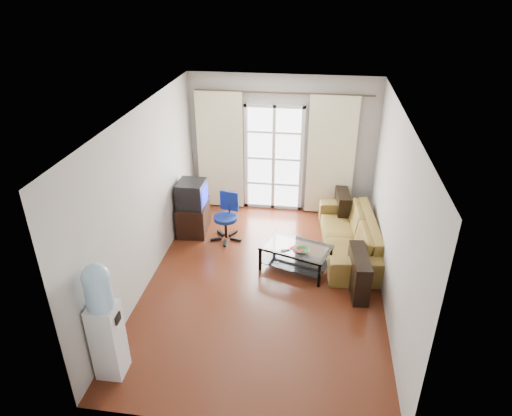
{
  "coord_description": "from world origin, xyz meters",
  "views": [
    {
      "loc": [
        0.69,
        -5.77,
        4.37
      ],
      "look_at": [
        -0.18,
        0.35,
        1.12
      ],
      "focal_mm": 32.0,
      "sensor_mm": 36.0,
      "label": 1
    }
  ],
  "objects": [
    {
      "name": "bowl",
      "position": [
        0.56,
        0.29,
        0.46
      ],
      "size": [
        0.36,
        0.36,
        0.05
      ],
      "primitive_type": "imported",
      "rotation": [
        0.0,
        0.0,
        0.36
      ],
      "color": "#318749",
      "rests_on": "coffee_table"
    },
    {
      "name": "wall_left",
      "position": [
        -1.8,
        0.0,
        1.35
      ],
      "size": [
        0.02,
        5.2,
        2.7
      ],
      "primitive_type": "cube",
      "color": "#B5B2AC",
      "rests_on": "floor"
    },
    {
      "name": "curtain_rod",
      "position": [
        0.0,
        2.5,
        2.38
      ],
      "size": [
        3.3,
        0.04,
        0.04
      ],
      "primitive_type": "cylinder",
      "rotation": [
        0.0,
        1.57,
        0.0
      ],
      "color": "#4C3F2D",
      "rests_on": "wall_back"
    },
    {
      "name": "sofa",
      "position": [
        1.32,
        1.12,
        0.32
      ],
      "size": [
        2.36,
        1.26,
        0.64
      ],
      "primitive_type": "imported",
      "rotation": [
        0.0,
        0.0,
        -1.48
      ],
      "color": "brown",
      "rests_on": "floor"
    },
    {
      "name": "remote",
      "position": [
        0.29,
        0.27,
        0.44
      ],
      "size": [
        0.16,
        0.1,
        0.02
      ],
      "primitive_type": "cube",
      "rotation": [
        0.0,
        0.0,
        0.43
      ],
      "color": "black",
      "rests_on": "coffee_table"
    },
    {
      "name": "floor",
      "position": [
        0.0,
        0.0,
        0.0
      ],
      "size": [
        5.2,
        5.2,
        0.0
      ],
      "primitive_type": "plane",
      "color": "#5C2815",
      "rests_on": "ground"
    },
    {
      "name": "tv_stand",
      "position": [
        -1.52,
        1.41,
        0.28
      ],
      "size": [
        0.57,
        0.8,
        0.56
      ],
      "primitive_type": "cube",
      "rotation": [
        0.0,
        0.0,
        0.08
      ],
      "color": "black",
      "rests_on": "floor"
    },
    {
      "name": "french_door",
      "position": [
        -0.15,
        2.54,
        1.07
      ],
      "size": [
        1.16,
        0.06,
        2.15
      ],
      "color": "white",
      "rests_on": "wall_back"
    },
    {
      "name": "wall_back",
      "position": [
        0.0,
        2.6,
        1.35
      ],
      "size": [
        3.6,
        0.02,
        2.7
      ],
      "primitive_type": "cube",
      "color": "#B5B2AC",
      "rests_on": "floor"
    },
    {
      "name": "water_cooler",
      "position": [
        -1.6,
        -2.04,
        0.82
      ],
      "size": [
        0.34,
        0.33,
        1.57
      ],
      "rotation": [
        0.0,
        0.0,
        0.02
      ],
      "color": "silver",
      "rests_on": "floor"
    },
    {
      "name": "curtain_right",
      "position": [
        0.95,
        2.48,
        1.2
      ],
      "size": [
        0.9,
        0.07,
        2.35
      ],
      "primitive_type": "cube",
      "color": "#FEFDCC",
      "rests_on": "curtain_rod"
    },
    {
      "name": "wall_right",
      "position": [
        1.8,
        0.0,
        1.35
      ],
      "size": [
        0.02,
        5.2,
        2.7
      ],
      "primitive_type": "cube",
      "color": "#B5B2AC",
      "rests_on": "floor"
    },
    {
      "name": "curtain_left",
      "position": [
        -1.2,
        2.48,
        1.2
      ],
      "size": [
        0.9,
        0.07,
        2.35
      ],
      "primitive_type": "cube",
      "color": "#FEFDCC",
      "rests_on": "curtain_rod"
    },
    {
      "name": "ceiling",
      "position": [
        0.0,
        0.0,
        2.7
      ],
      "size": [
        5.2,
        5.2,
        0.0
      ],
      "primitive_type": "plane",
      "rotation": [
        3.14,
        0.0,
        0.0
      ],
      "color": "white",
      "rests_on": "wall_back"
    },
    {
      "name": "task_chair",
      "position": [
        -0.85,
        1.22,
        0.26
      ],
      "size": [
        0.7,
        0.7,
        0.87
      ],
      "rotation": [
        0.0,
        0.0,
        -0.21
      ],
      "color": "black",
      "rests_on": "floor"
    },
    {
      "name": "crt_tv",
      "position": [
        -1.51,
        1.35,
        0.79
      ],
      "size": [
        0.53,
        0.52,
        0.47
      ],
      "rotation": [
        0.0,
        0.0,
        -0.01
      ],
      "color": "black",
      "rests_on": "tv_stand"
    },
    {
      "name": "book",
      "position": [
        0.41,
        0.29,
        0.44
      ],
      "size": [
        0.35,
        0.35,
        0.02
      ],
      "primitive_type": "imported",
      "rotation": [
        0.0,
        0.0,
        0.62
      ],
      "color": "#A23B13",
      "rests_on": "coffee_table"
    },
    {
      "name": "wall_front",
      "position": [
        0.0,
        -2.6,
        1.35
      ],
      "size": [
        3.6,
        0.02,
        2.7
      ],
      "primitive_type": "cube",
      "color": "#B5B2AC",
      "rests_on": "floor"
    },
    {
      "name": "coffee_table",
      "position": [
        0.45,
        0.43,
        0.28
      ],
      "size": [
        1.21,
        0.92,
        0.43
      ],
      "rotation": [
        0.0,
        0.0,
        -0.32
      ],
      "color": "silver",
      "rests_on": "floor"
    },
    {
      "name": "radiator",
      "position": [
        0.8,
        2.5,
        0.33
      ],
      "size": [
        0.64,
        0.12,
        0.64
      ],
      "primitive_type": "cube",
      "color": "gray",
      "rests_on": "floor"
    }
  ]
}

